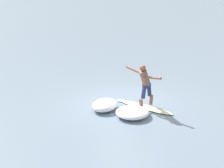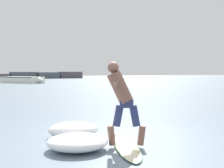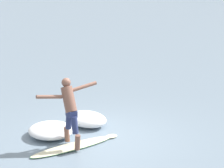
# 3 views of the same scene
# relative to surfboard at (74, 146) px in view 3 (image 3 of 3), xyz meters

# --- Properties ---
(ground_plane) EXTENTS (200.00, 200.00, 0.00)m
(ground_plane) POSITION_rel_surfboard_xyz_m (0.15, 0.81, -0.03)
(ground_plane) COLOR gray
(surfboard) EXTENTS (1.15, 2.45, 0.20)m
(surfboard) POSITION_rel_surfboard_xyz_m (0.00, 0.00, 0.00)
(surfboard) COLOR beige
(surfboard) RESTS_ON ground
(surfer) EXTENTS (0.95, 1.49, 1.65)m
(surfer) POSITION_rel_surfboard_xyz_m (-0.11, 0.00, 1.00)
(surfer) COLOR brown
(surfer) RESTS_ON surfboard
(wave_foam_at_tail) EXTENTS (1.19, 0.91, 0.37)m
(wave_foam_at_tail) POSITION_rel_surfboard_xyz_m (-0.67, 1.34, 0.15)
(wave_foam_at_tail) COLOR white
(wave_foam_at_tail) RESTS_ON ground
(wave_foam_at_nose) EXTENTS (1.33, 1.31, 0.31)m
(wave_foam_at_nose) POSITION_rel_surfboard_xyz_m (-0.94, 0.21, 0.13)
(wave_foam_at_nose) COLOR white
(wave_foam_at_nose) RESTS_ON ground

